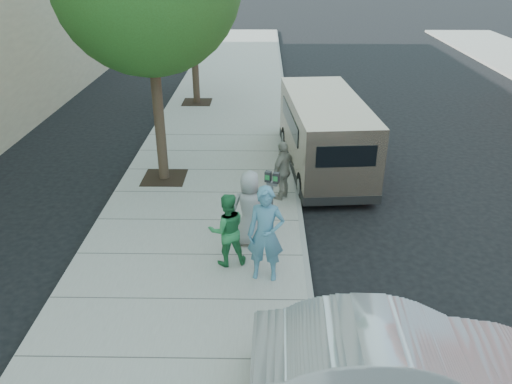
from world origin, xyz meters
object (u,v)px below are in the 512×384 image
at_px(sedan, 396,364).
at_px(person_officer, 266,234).
at_px(van, 324,132).
at_px(person_gray_shirt, 250,208).
at_px(person_green_shirt, 227,230).
at_px(person_striped_polo, 283,170).
at_px(parking_meter, 272,190).

relative_size(sedan, person_officer, 2.13).
xyz_separation_m(van, person_gray_shirt, (-2.05, -4.47, -0.15)).
relative_size(van, person_green_shirt, 3.79).
height_order(sedan, person_gray_shirt, person_gray_shirt).
bearing_deg(sedan, person_striped_polo, 13.93).
bearing_deg(van, person_gray_shirt, -119.43).
xyz_separation_m(person_officer, person_gray_shirt, (-0.34, 1.29, -0.13)).
bearing_deg(van, parking_meter, -115.84).
height_order(parking_meter, person_gray_shirt, person_gray_shirt).
bearing_deg(parking_meter, person_officer, -74.40).
bearing_deg(person_officer, sedan, -50.02).
relative_size(sedan, person_striped_polo, 2.69).
xyz_separation_m(person_officer, person_striped_polo, (0.45, 3.48, -0.20)).
bearing_deg(van, person_officer, -111.35).
bearing_deg(parking_meter, sedan, -48.50).
height_order(person_green_shirt, person_striped_polo, person_green_shirt).
distance_m(sedan, person_striped_polo, 6.48).
bearing_deg(person_striped_polo, person_green_shirt, 13.67).
xyz_separation_m(parking_meter, sedan, (1.75, -4.50, -0.58)).
distance_m(parking_meter, van, 4.39).
relative_size(van, person_striped_polo, 3.84).
bearing_deg(van, sedan, -93.65).
bearing_deg(person_gray_shirt, sedan, 116.56).
bearing_deg(van, person_green_shirt, -120.10).
bearing_deg(parking_meter, person_green_shirt, -107.61).
xyz_separation_m(van, person_officer, (-1.71, -5.76, -0.02)).
xyz_separation_m(sedan, person_green_shirt, (-2.67, 3.31, 0.25)).
distance_m(van, person_striped_polo, 2.61).
bearing_deg(person_gray_shirt, parking_meter, -143.33).
relative_size(parking_meter, person_striped_polo, 0.99).
relative_size(van, person_gray_shirt, 3.52).
xyz_separation_m(parking_meter, person_gray_shirt, (-0.47, -0.38, -0.27)).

